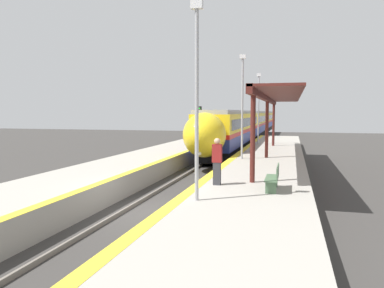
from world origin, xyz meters
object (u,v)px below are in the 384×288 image
Objects in this scene: person_waiting at (217,160)px; lamppost_far at (258,104)px; train at (253,123)px; platform_bench at (274,177)px; lamppost_near at (197,90)px; lamppost_farthest at (267,106)px; lamppost_mid at (242,100)px; railway_signal at (200,127)px.

person_waiting is 19.24m from lamppost_far.
train is 40.14× the size of platform_bench.
train reaches higher than platform_bench.
train is 10.59× the size of lamppost_near.
train reaches higher than person_waiting.
lamppost_far is 1.00× the size of lamppost_farthest.
person_waiting is at bearing -89.10° from lamppost_mid.
lamppost_near is at bearing -90.00° from lamppost_farthest.
lamppost_farthest is at bearing 90.00° from lamppost_far.
platform_bench is 9.47m from lamppost_mid.
railway_signal is at bearing 103.50° from lamppost_near.
railway_signal is 0.70× the size of lamppost_far.
train is at bearing 96.75° from platform_bench.
railway_signal is 0.70× the size of lamppost_mid.
platform_bench is 0.26× the size of lamppost_farthest.
railway_signal is 5.88m from lamppost_far.
person_waiting is 0.29× the size of lamppost_mid.
platform_bench is 0.26× the size of lamppost_near.
lamppost_far is (-0.13, 19.07, 2.51)m from person_waiting.
lamppost_mid reaches higher than train.
lamppost_far is at bearing 90.39° from person_waiting.
train is at bearing 96.85° from lamppost_far.
train is 36.17× the size of person_waiting.
railway_signal is 8.78m from lamppost_mid.
platform_bench is at bearing 43.32° from lamppost_near.
person_waiting is 30.03m from lamppost_farthest.
lamppost_near is at bearing -92.83° from person_waiting.
person_waiting is 0.42× the size of railway_signal.
lamppost_mid is at bearing -90.00° from lamppost_farthest.
lamppost_farthest is at bearing 90.00° from lamppost_near.
lamppost_near is at bearing -90.00° from lamppost_mid.
lamppost_farthest reaches higher than platform_bench.
lamppost_far is at bearing 90.00° from lamppost_near.
lamppost_near reaches higher than railway_signal.
railway_signal is (-6.66, 16.09, 1.12)m from platform_bench.
lamppost_near reaches higher than platform_bench.
platform_bench is 19.90m from lamppost_far.
lamppost_mid is at bearing -59.34° from railway_signal.
lamppost_farthest reaches higher than railway_signal.
railway_signal is 18.84m from lamppost_near.
lamppost_far is at bearing -90.00° from lamppost_farthest.
platform_bench is at bearing -83.36° from lamppost_far.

